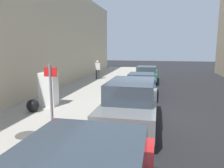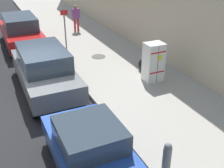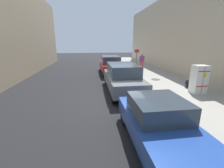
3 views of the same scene
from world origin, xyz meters
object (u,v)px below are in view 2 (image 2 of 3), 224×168
Objects in this scene: discarded_refrigerator at (153,62)px; parked_hatchback_blue at (92,152)px; pedestrian_walking_far at (76,16)px; parked_suv_gray at (44,69)px; trash_bag at (144,64)px; parked_suv_red at (21,31)px; street_sign_post at (65,30)px; fire_hydrant at (167,156)px.

parked_hatchback_blue is at bearing 42.52° from discarded_refrigerator.
parked_suv_gray is at bearing -71.06° from pedestrian_walking_far.
parked_suv_red is (4.41, -6.31, 0.45)m from trash_bag.
street_sign_post is 3.55m from parked_suv_red.
street_sign_post reaches higher than fire_hydrant.
parked_suv_gray is at bearing -18.35° from discarded_refrigerator.
parked_hatchback_blue is (0.00, 11.22, -0.17)m from parked_suv_red.
pedestrian_walking_far is at bearing -106.57° from parked_hatchback_blue.
street_sign_post is 0.50× the size of parked_suv_gray.
parked_suv_red is at bearing -90.00° from parked_suv_gray.
parked_suv_red is (4.19, -7.37, -0.08)m from discarded_refrigerator.
parked_suv_gray is (1.77, 2.97, -0.61)m from street_sign_post.
discarded_refrigerator reaches higher than parked_suv_red.
fire_hydrant is 1.47× the size of trash_bag.
parked_suv_gray is (1.69, -6.01, 0.31)m from fire_hydrant.
pedestrian_walking_far is at bearing -86.42° from discarded_refrigerator.
trash_bag is 0.15× the size of parked_hatchback_blue.
fire_hydrant is 12.11m from parked_suv_red.
discarded_refrigerator is at bearing 161.65° from parked_suv_gray.
street_sign_post is 9.02m from fire_hydrant.
street_sign_post is at bearing -90.49° from fire_hydrant.
pedestrian_walking_far is 12.84m from parked_hatchback_blue.
parked_suv_red is (3.66, 1.08, -0.24)m from pedestrian_walking_far.
discarded_refrigerator is at bearing -40.11° from pedestrian_walking_far.
discarded_refrigerator is 1.21m from trash_bag.
fire_hydrant is at bearing 105.71° from parked_suv_gray.
parked_suv_gray is (4.19, -1.39, -0.08)m from discarded_refrigerator.
parked_suv_red reaches higher than trash_bag.
fire_hydrant is 0.21× the size of parked_hatchback_blue.
fire_hydrant is at bearing 155.30° from parked_hatchback_blue.
parked_hatchback_blue reaches higher than trash_bag.
parked_suv_gray is at bearing -90.00° from parked_hatchback_blue.
street_sign_post reaches higher than pedestrian_walking_far.
parked_hatchback_blue is at bearing -60.26° from pedestrian_walking_far.
discarded_refrigerator is 5.69m from parked_hatchback_blue.
parked_suv_red is 11.22m from parked_hatchback_blue.
parked_hatchback_blue is at bearing 77.83° from street_sign_post.
street_sign_post is 4.25× the size of trash_bag.
pedestrian_walking_far reaches higher than parked_suv_red.
discarded_refrigerator is at bearing 119.60° from parked_suv_red.
fire_hydrant is 1.86m from parked_hatchback_blue.
parked_suv_red is at bearing -117.20° from pedestrian_walking_far.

